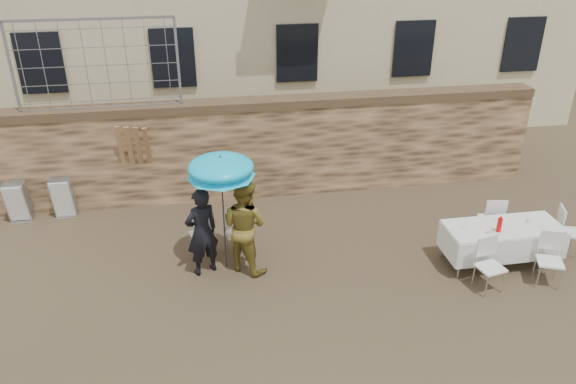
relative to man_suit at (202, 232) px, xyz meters
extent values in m
plane|color=brown|center=(1.16, -2.02, -0.83)|extent=(80.00, 80.00, 0.00)
cube|color=olive|center=(1.16, 2.98, 0.27)|extent=(13.00, 0.50, 2.20)
imported|color=black|center=(0.00, 0.00, 0.00)|extent=(0.72, 0.62, 1.67)
imported|color=#A78D33|center=(0.75, 0.00, 0.05)|extent=(1.09, 1.07, 1.78)
cylinder|color=#3F3F44|center=(0.40, 0.10, 0.08)|extent=(0.03, 0.03, 1.84)
cone|color=#0AC4F8|center=(0.40, 0.10, 1.11)|extent=(1.18, 1.18, 0.22)
cube|color=white|center=(5.39, -0.60, -0.08)|extent=(2.10, 0.85, 0.05)
cylinder|color=silver|center=(4.44, -0.94, -0.46)|extent=(0.04, 0.04, 0.74)
cylinder|color=silver|center=(6.34, -0.94, -0.46)|extent=(0.04, 0.04, 0.74)
cylinder|color=silver|center=(4.44, -0.25, -0.46)|extent=(0.04, 0.04, 0.74)
cylinder|color=silver|center=(6.34, -0.25, -0.46)|extent=(0.04, 0.04, 0.74)
cylinder|color=red|center=(5.19, -0.75, 0.07)|extent=(0.09, 0.09, 0.26)
camera|label=1|loc=(0.10, -8.57, 5.07)|focal=35.00mm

